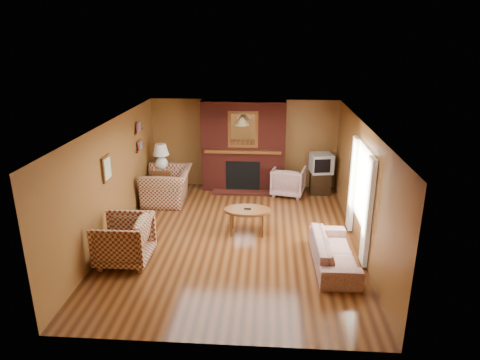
# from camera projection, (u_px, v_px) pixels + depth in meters

# --- Properties ---
(floor) EXTENTS (6.50, 6.50, 0.00)m
(floor) POSITION_uv_depth(u_px,v_px,m) (235.00, 237.00, 8.93)
(floor) COLOR #3F1F0D
(floor) RESTS_ON ground
(ceiling) EXTENTS (6.50, 6.50, 0.00)m
(ceiling) POSITION_uv_depth(u_px,v_px,m) (234.00, 124.00, 8.15)
(ceiling) COLOR silver
(ceiling) RESTS_ON wall_back
(wall_back) EXTENTS (6.50, 0.00, 6.50)m
(wall_back) POSITION_uv_depth(u_px,v_px,m) (244.00, 144.00, 11.60)
(wall_back) COLOR brown
(wall_back) RESTS_ON floor
(wall_front) EXTENTS (6.50, 0.00, 6.50)m
(wall_front) POSITION_uv_depth(u_px,v_px,m) (213.00, 267.00, 5.47)
(wall_front) COLOR brown
(wall_front) RESTS_ON floor
(wall_left) EXTENTS (0.00, 6.50, 6.50)m
(wall_left) POSITION_uv_depth(u_px,v_px,m) (112.00, 181.00, 8.70)
(wall_left) COLOR brown
(wall_left) RESTS_ON floor
(wall_right) EXTENTS (0.00, 6.50, 6.50)m
(wall_right) POSITION_uv_depth(u_px,v_px,m) (361.00, 186.00, 8.37)
(wall_right) COLOR brown
(wall_right) RESTS_ON floor
(fireplace) EXTENTS (2.20, 0.82, 2.40)m
(fireplace) POSITION_uv_depth(u_px,v_px,m) (243.00, 147.00, 11.36)
(fireplace) COLOR #501811
(fireplace) RESTS_ON floor
(window_right) EXTENTS (0.10, 1.85, 2.00)m
(window_right) POSITION_uv_depth(u_px,v_px,m) (360.00, 193.00, 8.21)
(window_right) COLOR beige
(window_right) RESTS_ON wall_right
(bookshelf) EXTENTS (0.09, 0.55, 0.71)m
(bookshelf) POSITION_uv_depth(u_px,v_px,m) (140.00, 137.00, 10.34)
(bookshelf) COLOR brown
(bookshelf) RESTS_ON wall_left
(botanical_print) EXTENTS (0.05, 0.40, 0.50)m
(botanical_print) POSITION_uv_depth(u_px,v_px,m) (107.00, 169.00, 8.30)
(botanical_print) COLOR brown
(botanical_print) RESTS_ON wall_left
(pendant_light) EXTENTS (0.36, 0.36, 0.48)m
(pendant_light) POSITION_uv_depth(u_px,v_px,m) (242.00, 121.00, 10.45)
(pendant_light) COLOR black
(pendant_light) RESTS_ON ceiling
(plaid_loveseat) EXTENTS (1.19, 1.34, 0.84)m
(plaid_loveseat) POSITION_uv_depth(u_px,v_px,m) (167.00, 186.00, 10.72)
(plaid_loveseat) COLOR maroon
(plaid_loveseat) RESTS_ON floor
(plaid_armchair) EXTENTS (0.97, 0.94, 0.88)m
(plaid_armchair) POSITION_uv_depth(u_px,v_px,m) (124.00, 240.00, 7.84)
(plaid_armchair) COLOR maroon
(plaid_armchair) RESTS_ON floor
(floral_sofa) EXTENTS (0.75, 1.82, 0.53)m
(floral_sofa) POSITION_uv_depth(u_px,v_px,m) (334.00, 252.00, 7.79)
(floral_sofa) COLOR #B9AF8F
(floral_sofa) RESTS_ON floor
(floral_armchair) EXTENTS (0.97, 0.98, 0.75)m
(floral_armchair) POSITION_uv_depth(u_px,v_px,m) (288.00, 181.00, 11.19)
(floral_armchair) COLOR #B9AF8F
(floral_armchair) RESTS_ON floor
(coffee_table) EXTENTS (0.99, 0.61, 0.56)m
(coffee_table) POSITION_uv_depth(u_px,v_px,m) (247.00, 212.00, 8.99)
(coffee_table) COLOR brown
(coffee_table) RESTS_ON floor
(side_table) EXTENTS (0.55, 0.55, 0.67)m
(side_table) POSITION_uv_depth(u_px,v_px,m) (163.00, 182.00, 11.27)
(side_table) COLOR brown
(side_table) RESTS_ON floor
(table_lamp) EXTENTS (0.42, 0.42, 0.69)m
(table_lamp) POSITION_uv_depth(u_px,v_px,m) (161.00, 155.00, 11.03)
(table_lamp) COLOR white
(table_lamp) RESTS_ON side_table
(tv_stand) EXTENTS (0.54, 0.49, 0.58)m
(tv_stand) POSITION_uv_depth(u_px,v_px,m) (320.00, 183.00, 11.34)
(tv_stand) COLOR black
(tv_stand) RESTS_ON floor
(crt_tv) EXTENTS (0.62, 0.62, 0.50)m
(crt_tv) POSITION_uv_depth(u_px,v_px,m) (321.00, 163.00, 11.16)
(crt_tv) COLOR #ACAEB4
(crt_tv) RESTS_ON tv_stand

